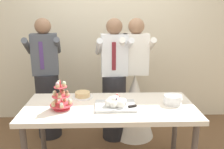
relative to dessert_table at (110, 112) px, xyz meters
name	(u,v)px	position (x,y,z in m)	size (l,w,h in m)	color
rear_wall	(108,30)	(0.00, 1.46, 0.75)	(5.20, 0.10, 2.90)	beige
dessert_table	(110,112)	(0.00, 0.00, 0.00)	(1.80, 0.80, 0.78)	silver
cupcake_stand	(61,98)	(-0.49, -0.07, 0.19)	(0.23, 0.23, 0.31)	#D83F4C
main_cake_tray	(116,103)	(0.06, -0.05, 0.12)	(0.43, 0.32, 0.12)	silver
plate_stack	(173,100)	(0.68, 0.02, 0.12)	(0.20, 0.20, 0.10)	white
round_cake	(83,95)	(-0.31, 0.26, 0.10)	(0.24, 0.24, 0.07)	white
person_groom	(114,87)	(0.07, 0.71, 0.05)	(0.49, 0.52, 1.66)	#232328
person_bride	(135,97)	(0.36, 0.76, -0.12)	(0.56, 0.56, 1.66)	white
person_guest	(47,86)	(-0.85, 0.79, 0.05)	(0.53, 0.56, 1.66)	#232328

